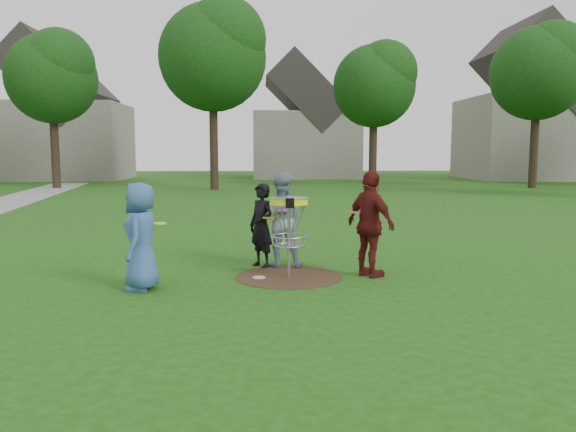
{
  "coord_description": "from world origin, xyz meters",
  "views": [
    {
      "loc": [
        -0.46,
        -9.26,
        2.12
      ],
      "look_at": [
        0.0,
        0.3,
        1.0
      ],
      "focal_mm": 35.0,
      "sensor_mm": 36.0,
      "label": 1
    }
  ],
  "objects_px": {
    "player_grey": "(281,220)",
    "player_maroon": "(371,224)",
    "player_blue": "(141,236)",
    "player_black": "(261,226)",
    "disc_golf_basket": "(289,217)"
  },
  "relations": [
    {
      "from": "player_black",
      "to": "player_grey",
      "type": "height_order",
      "value": "player_grey"
    },
    {
      "from": "player_black",
      "to": "disc_golf_basket",
      "type": "relative_size",
      "value": 1.11
    },
    {
      "from": "player_black",
      "to": "player_maroon",
      "type": "xyz_separation_m",
      "value": [
        1.83,
        -0.88,
        0.13
      ]
    },
    {
      "from": "player_blue",
      "to": "player_maroon",
      "type": "xyz_separation_m",
      "value": [
        3.66,
        0.71,
        0.07
      ]
    },
    {
      "from": "player_blue",
      "to": "player_black",
      "type": "distance_m",
      "value": 2.43
    },
    {
      "from": "player_black",
      "to": "player_maroon",
      "type": "distance_m",
      "value": 2.03
    },
    {
      "from": "player_blue",
      "to": "player_maroon",
      "type": "relative_size",
      "value": 0.92
    },
    {
      "from": "player_blue",
      "to": "player_black",
      "type": "height_order",
      "value": "player_blue"
    },
    {
      "from": "player_black",
      "to": "player_maroon",
      "type": "bearing_deg",
      "value": 23.9
    },
    {
      "from": "player_grey",
      "to": "disc_golf_basket",
      "type": "relative_size",
      "value": 1.25
    },
    {
      "from": "player_black",
      "to": "disc_golf_basket",
      "type": "distance_m",
      "value": 1.0
    },
    {
      "from": "player_blue",
      "to": "player_black",
      "type": "relative_size",
      "value": 1.08
    },
    {
      "from": "player_grey",
      "to": "player_maroon",
      "type": "relative_size",
      "value": 0.97
    },
    {
      "from": "player_blue",
      "to": "player_black",
      "type": "xyz_separation_m",
      "value": [
        1.83,
        1.59,
        -0.06
      ]
    },
    {
      "from": "player_black",
      "to": "player_maroon",
      "type": "height_order",
      "value": "player_maroon"
    }
  ]
}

